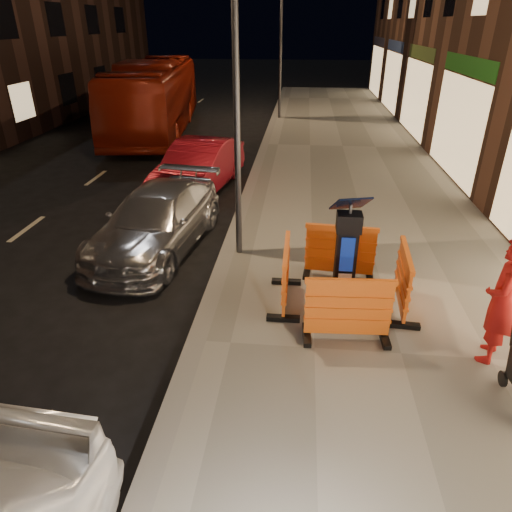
# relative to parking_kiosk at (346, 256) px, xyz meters

# --- Properties ---
(ground_plane) EXTENTS (120.00, 120.00, 0.00)m
(ground_plane) POSITION_rel_parking_kiosk_xyz_m (-2.22, -1.23, -1.07)
(ground_plane) COLOR black
(ground_plane) RESTS_ON ground
(sidewalk) EXTENTS (6.00, 60.00, 0.15)m
(sidewalk) POSITION_rel_parking_kiosk_xyz_m (0.78, -1.23, -0.99)
(sidewalk) COLOR gray
(sidewalk) RESTS_ON ground
(kerb) EXTENTS (0.30, 60.00, 0.15)m
(kerb) POSITION_rel_parking_kiosk_xyz_m (-2.22, -1.23, -0.99)
(kerb) COLOR slate
(kerb) RESTS_ON ground
(parking_kiosk) EXTENTS (0.60, 0.60, 1.83)m
(parking_kiosk) POSITION_rel_parking_kiosk_xyz_m (0.00, 0.00, 0.00)
(parking_kiosk) COLOR black
(parking_kiosk) RESTS_ON sidewalk
(barrier_front) EXTENTS (1.34, 0.61, 1.02)m
(barrier_front) POSITION_rel_parking_kiosk_xyz_m (0.00, -0.95, -0.40)
(barrier_front) COLOR orange
(barrier_front) RESTS_ON sidewalk
(barrier_back) EXTENTS (1.35, 0.65, 1.02)m
(barrier_back) POSITION_rel_parking_kiosk_xyz_m (0.00, 0.95, -0.40)
(barrier_back) COLOR orange
(barrier_back) RESTS_ON sidewalk
(barrier_kerbside) EXTENTS (0.54, 1.31, 1.02)m
(barrier_kerbside) POSITION_rel_parking_kiosk_xyz_m (-0.95, 0.00, -0.40)
(barrier_kerbside) COLOR orange
(barrier_kerbside) RESTS_ON sidewalk
(barrier_bldgside) EXTENTS (0.63, 1.35, 1.02)m
(barrier_bldgside) POSITION_rel_parking_kiosk_xyz_m (0.95, 0.00, -0.40)
(barrier_bldgside) COLOR orange
(barrier_bldgside) RESTS_ON sidewalk
(car_silver) EXTENTS (2.35, 4.60, 1.28)m
(car_silver) POSITION_rel_parking_kiosk_xyz_m (-3.78, 2.10, -1.07)
(car_silver) COLOR silver
(car_silver) RESTS_ON ground
(car_red) EXTENTS (2.14, 4.44, 1.40)m
(car_red) POSITION_rel_parking_kiosk_xyz_m (-3.69, 5.97, -1.07)
(car_red) COLOR maroon
(car_red) RESTS_ON ground
(bus_doubledecker) EXTENTS (3.86, 10.97, 2.99)m
(bus_doubledecker) POSITION_rel_parking_kiosk_xyz_m (-7.24, 13.68, -1.07)
(bus_doubledecker) COLOR maroon
(bus_doubledecker) RESTS_ON ground
(man) EXTENTS (0.71, 0.80, 1.85)m
(man) POSITION_rel_parking_kiosk_xyz_m (1.97, -1.16, 0.01)
(man) COLOR #A31210
(man) RESTS_ON sidewalk
(street_lamp_mid) EXTENTS (0.12, 0.12, 6.00)m
(street_lamp_mid) POSITION_rel_parking_kiosk_xyz_m (-1.97, 1.77, 2.08)
(street_lamp_mid) COLOR #3F3F44
(street_lamp_mid) RESTS_ON sidewalk
(street_lamp_far) EXTENTS (0.12, 0.12, 6.00)m
(street_lamp_far) POSITION_rel_parking_kiosk_xyz_m (-1.97, 16.77, 2.08)
(street_lamp_far) COLOR #3F3F44
(street_lamp_far) RESTS_ON sidewalk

